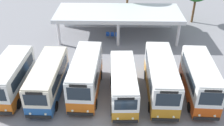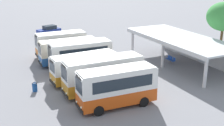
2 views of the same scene
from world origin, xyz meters
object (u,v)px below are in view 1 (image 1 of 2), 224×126
city_bus_nearest_orange (11,77)px  city_bus_far_end_green (200,79)px  city_bus_fifth_blue (161,77)px  city_bus_middle_cream (86,75)px  city_bus_second_in_row (48,78)px  waiting_chair_second_from_end (112,35)px  waiting_chair_end_by_column (108,35)px  waiting_chair_middle_seat (117,35)px  city_bus_fourth_amber (123,83)px

city_bus_nearest_orange → city_bus_far_end_green: bearing=-0.4°
city_bus_nearest_orange → city_bus_fifth_blue: city_bus_fifth_blue is taller
city_bus_middle_cream → city_bus_far_end_green: bearing=-2.3°
city_bus_second_in_row → city_bus_far_end_green: 13.33m
city_bus_middle_cream → waiting_chair_second_from_end: 11.50m
city_bus_fifth_blue → waiting_chair_end_by_column: bearing=114.1°
city_bus_far_end_green → waiting_chair_second_from_end: city_bus_far_end_green is taller
city_bus_fifth_blue → waiting_chair_second_from_end: 12.32m
waiting_chair_second_from_end → waiting_chair_middle_seat: (0.59, 0.01, 0.00)m
waiting_chair_middle_seat → city_bus_fourth_amber: bearing=-87.1°
city_bus_nearest_orange → city_bus_second_in_row: size_ratio=0.91×
waiting_chair_end_by_column → waiting_chair_second_from_end: same height
waiting_chair_middle_seat → waiting_chair_end_by_column: bearing=177.3°
city_bus_middle_cream → waiting_chair_middle_seat: city_bus_middle_cream is taller
city_bus_nearest_orange → city_bus_far_end_green: 16.66m
city_bus_fourth_amber → waiting_chair_second_from_end: 12.15m
city_bus_second_in_row → city_bus_middle_cream: 3.36m
city_bus_second_in_row → city_bus_middle_cream: bearing=5.8°
waiting_chair_second_from_end → waiting_chair_middle_seat: size_ratio=1.00×
city_bus_middle_cream → city_bus_far_end_green: city_bus_middle_cream is taller
city_bus_middle_cream → waiting_chair_end_by_column: 11.47m
city_bus_second_in_row → waiting_chair_second_from_end: 12.83m
city_bus_second_in_row → waiting_chair_middle_seat: 13.11m
waiting_chair_middle_seat → waiting_chair_second_from_end: bearing=-178.7°
city_bus_nearest_orange → waiting_chair_second_from_end: bearing=52.6°
city_bus_fifth_blue → waiting_chair_second_from_end: city_bus_fifth_blue is taller
city_bus_fifth_blue → waiting_chair_end_by_column: city_bus_fifth_blue is taller
city_bus_fourth_amber → city_bus_fifth_blue: size_ratio=0.90×
waiting_chair_second_from_end → city_bus_far_end_green: bearing=-55.9°
city_bus_nearest_orange → city_bus_fourth_amber: bearing=-3.0°
city_bus_fifth_blue → waiting_chair_end_by_column: size_ratio=9.13×
city_bus_fourth_amber → waiting_chair_second_from_end: bearing=95.7°
city_bus_middle_cream → city_bus_fifth_blue: bearing=-1.4°
waiting_chair_end_by_column → waiting_chair_middle_seat: (1.19, -0.06, 0.00)m
city_bus_fifth_blue → waiting_chair_middle_seat: size_ratio=9.13×
city_bus_second_in_row → city_bus_fourth_amber: (6.66, -0.49, -0.03)m
city_bus_nearest_orange → city_bus_middle_cream: 6.67m
city_bus_second_in_row → city_bus_far_end_green: bearing=-0.3°
city_bus_second_in_row → waiting_chair_second_from_end: bearing=64.7°
city_bus_nearest_orange → waiting_chair_second_from_end: size_ratio=7.73×
city_bus_fourth_amber → waiting_chair_end_by_column: 12.29m
city_bus_second_in_row → city_bus_fourth_amber: bearing=-4.2°
city_bus_fifth_blue → city_bus_fourth_amber: bearing=-168.7°
waiting_chair_end_by_column → waiting_chair_second_from_end: 0.60m
city_bus_fourth_amber → waiting_chair_end_by_column: size_ratio=8.23×
city_bus_nearest_orange → city_bus_middle_cream: size_ratio=0.92×
city_bus_second_in_row → city_bus_middle_cream: city_bus_middle_cream is taller
city_bus_second_in_row → waiting_chair_second_from_end: city_bus_second_in_row is taller
city_bus_fifth_blue → waiting_chair_end_by_column: 12.61m
city_bus_far_end_green → waiting_chair_second_from_end: size_ratio=8.13×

